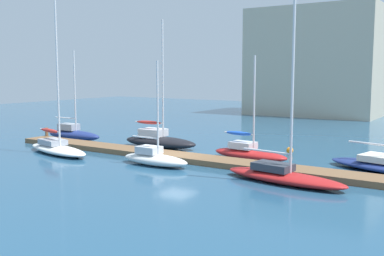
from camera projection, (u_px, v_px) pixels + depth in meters
name	position (u px, v px, depth m)	size (l,w,h in m)	color
ground_plane	(176.00, 159.00, 32.34)	(120.00, 120.00, 0.00)	navy
dock_pier	(176.00, 157.00, 32.32)	(30.40, 2.15, 0.38)	brown
dock_piling_near_end	(47.00, 134.00, 41.12)	(0.28, 0.28, 1.15)	brown
sailboat_0	(73.00, 133.00, 41.42)	(6.03, 1.82, 7.97)	navy
sailboat_1	(57.00, 147.00, 34.51)	(7.43, 3.44, 11.15)	white
sailboat_2	(159.00, 140.00, 37.27)	(6.73, 2.46, 10.14)	black
sailboat_3	(154.00, 158.00, 30.19)	(5.08, 1.70, 6.79)	white
sailboat_4	(249.00, 152.00, 32.14)	(5.83, 2.29, 7.20)	#B21E1E
sailboat_5	(283.00, 174.00, 25.37)	(7.37, 2.71, 11.09)	#B21E1E
mooring_buoy_orange	(290.00, 150.00, 34.38)	(0.53, 0.53, 0.53)	orange
harbor_building_distant	(317.00, 62.00, 65.44)	(17.59, 12.17, 14.83)	#BCB299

